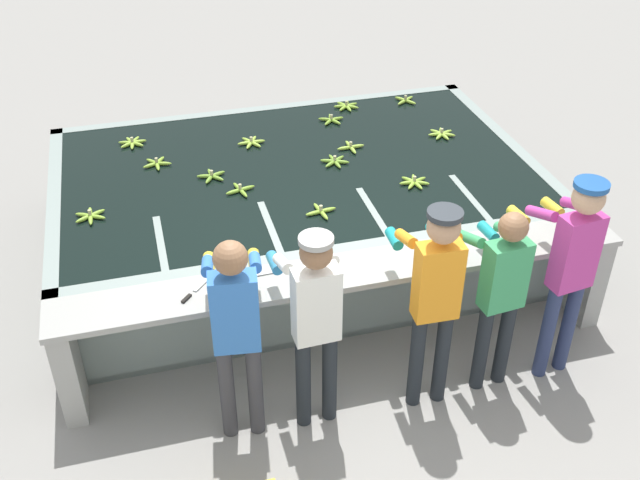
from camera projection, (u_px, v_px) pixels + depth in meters
name	position (u px, v px, depth m)	size (l,w,h in m)	color
ground_plane	(354.00, 375.00, 6.05)	(80.00, 80.00, 0.00)	gray
wash_tank	(297.00, 209.00, 7.31)	(4.51, 2.91, 0.91)	gray
work_ledge	(348.00, 296.00, 5.87)	(4.51, 0.45, 0.91)	#9E9E99
worker_0	(236.00, 323.00, 5.03)	(0.47, 0.74, 1.69)	#38383D
worker_1	(315.00, 313.00, 5.13)	(0.42, 0.72, 1.66)	#1E2328
worker_2	(435.00, 289.00, 5.27)	(0.42, 0.73, 1.73)	#1E2328
worker_3	(500.00, 285.00, 5.49)	(0.45, 0.72, 1.59)	#1E2328
worker_4	(571.00, 260.00, 5.53)	(0.47, 0.74, 1.76)	navy
banana_bunch_floating_0	(414.00, 182.00, 6.79)	(0.28, 0.28, 0.08)	#8CB738
banana_bunch_floating_1	(321.00, 211.00, 6.38)	(0.28, 0.28, 0.08)	#8CB738
banana_bunch_floating_2	(132.00, 143.00, 7.44)	(0.28, 0.28, 0.08)	#93BC3D
banana_bunch_floating_3	(331.00, 120.00, 7.88)	(0.27, 0.27, 0.08)	#7FAD33
banana_bunch_floating_4	(405.00, 100.00, 8.29)	(0.25, 0.25, 0.08)	#93BC3D
banana_bunch_floating_5	(335.00, 161.00, 7.12)	(0.27, 0.28, 0.08)	#75A333
banana_bunch_floating_6	(251.00, 142.00, 7.45)	(0.28, 0.26, 0.08)	#9EC642
banana_bunch_floating_7	(442.00, 134.00, 7.60)	(0.28, 0.28, 0.08)	#9EC642
banana_bunch_floating_8	(346.00, 106.00, 8.17)	(0.28, 0.28, 0.08)	#8CB738
banana_bunch_floating_9	(90.00, 216.00, 6.32)	(0.26, 0.28, 0.08)	#8CB738
banana_bunch_floating_10	(240.00, 190.00, 6.67)	(0.28, 0.28, 0.08)	#7FAD33
banana_bunch_floating_11	(351.00, 147.00, 7.36)	(0.28, 0.28, 0.08)	#9EC642
banana_bunch_floating_12	(157.00, 163.00, 7.08)	(0.28, 0.27, 0.08)	#8CB738
banana_bunch_floating_13	(212.00, 176.00, 6.88)	(0.28, 0.27, 0.08)	#75A333
banana_bunch_ledge_0	(572.00, 224.00, 6.20)	(0.28, 0.28, 0.08)	#75A333
knife_0	(192.00, 293.00, 5.46)	(0.26, 0.28, 0.02)	silver
knife_1	(244.00, 277.00, 5.62)	(0.35, 0.04, 0.02)	silver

